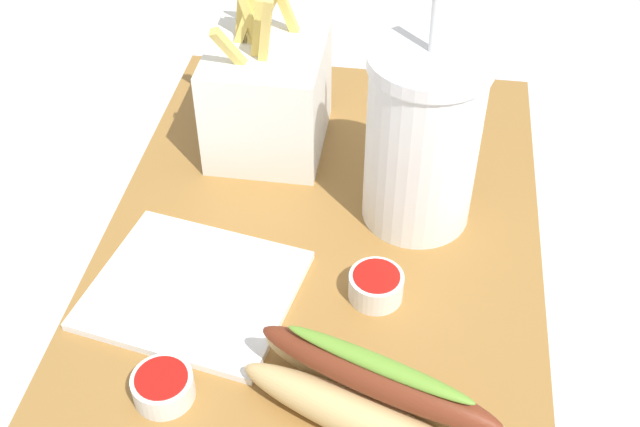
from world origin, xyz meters
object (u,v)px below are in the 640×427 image
ketchup_cup_2 (163,386)px  hot_dog_1 (375,397)px  soda_cup (423,139)px  ketchup_cup_1 (376,285)px  napkin_stack (194,290)px  fries_basket (267,94)px

ketchup_cup_2 → hot_dog_1: bearing=-89.0°
soda_cup → ketchup_cup_2: size_ratio=5.62×
soda_cup → ketchup_cup_2: soda_cup is taller
soda_cup → ketchup_cup_1: (-0.09, 0.02, -0.06)m
ketchup_cup_2 → soda_cup: bearing=-36.9°
ketchup_cup_1 → ketchup_cup_2: ketchup_cup_1 is taller
hot_dog_1 → ketchup_cup_1: size_ratio=4.53×
ketchup_cup_2 → napkin_stack: size_ratio=0.28×
hot_dog_1 → fries_basket: bearing=23.7°
ketchup_cup_2 → napkin_stack: bearing=2.8°
fries_basket → ketchup_cup_1: bearing=-146.8°
fries_basket → ketchup_cup_2: fries_basket is taller
fries_basket → hot_dog_1: size_ratio=0.97×
fries_basket → ketchup_cup_2: 0.27m
soda_cup → ketchup_cup_1: bearing=166.2°
fries_basket → ketchup_cup_1: (-0.17, -0.11, -0.04)m
soda_cup → napkin_stack: size_ratio=1.57×
soda_cup → fries_basket: bearing=60.6°
fries_basket → ketchup_cup_1: 0.20m
ketchup_cup_1 → napkin_stack: 0.13m
soda_cup → hot_dog_1: 0.20m
hot_dog_1 → napkin_stack: 0.16m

